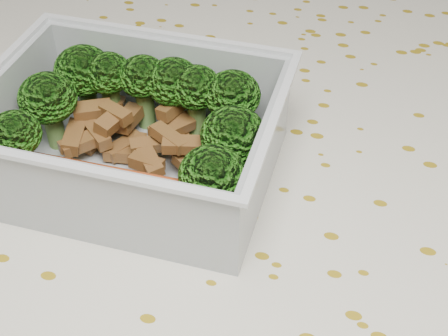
# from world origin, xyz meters

# --- Properties ---
(dining_table) EXTENTS (1.40, 0.90, 0.75)m
(dining_table) POSITION_xyz_m (0.00, 0.00, 0.67)
(dining_table) COLOR brown
(dining_table) RESTS_ON ground
(tablecloth) EXTENTS (1.46, 0.96, 0.19)m
(tablecloth) POSITION_xyz_m (0.00, 0.00, 0.72)
(tablecloth) COLOR beige
(tablecloth) RESTS_ON dining_table
(lunch_container) EXTENTS (0.19, 0.15, 0.07)m
(lunch_container) POSITION_xyz_m (-0.06, 0.02, 0.78)
(lunch_container) COLOR silver
(lunch_container) RESTS_ON tablecloth
(broccoli_florets) EXTENTS (0.17, 0.12, 0.06)m
(broccoli_florets) POSITION_xyz_m (-0.05, 0.04, 0.80)
(broccoli_florets) COLOR #608C3F
(broccoli_florets) RESTS_ON lunch_container
(meat_pile) EXTENTS (0.11, 0.08, 0.03)m
(meat_pile) POSITION_xyz_m (-0.06, 0.03, 0.78)
(meat_pile) COLOR brown
(meat_pile) RESTS_ON lunch_container
(sausage) EXTENTS (0.16, 0.03, 0.03)m
(sausage) POSITION_xyz_m (-0.05, -0.02, 0.78)
(sausage) COLOR #CD4F23
(sausage) RESTS_ON lunch_container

